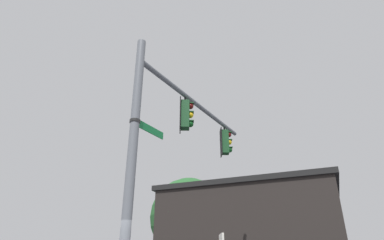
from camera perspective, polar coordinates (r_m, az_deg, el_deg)
The scene contains 7 objects.
signal_pole at distance 8.21m, azimuth -11.08°, elevation -7.81°, with size 0.26×0.26×7.82m, color slate.
mast_arm at distance 11.99m, azimuth 1.10°, elevation 2.72°, with size 0.17×0.17×6.83m, color slate.
traffic_light_nearest_pole at distance 10.95m, azimuth -1.17°, elevation 0.95°, with size 0.54×0.49×1.31m.
traffic_light_mid_inner at distance 13.51m, azimuth 6.16°, elevation -4.06°, with size 0.54×0.49×1.31m.
street_name_sign at distance 8.88m, azimuth -8.85°, elevation -1.11°, with size 1.22×0.86×0.22m.
storefront_building at distance 20.23m, azimuth 11.29°, elevation -20.55°, with size 10.96×12.34×5.85m.
tree_by_storefront at distance 20.76m, azimuth -0.57°, elevation -17.44°, with size 4.96×4.96×6.74m.
Camera 1 is at (7.75, 1.36, 1.56)m, focal length 29.03 mm.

